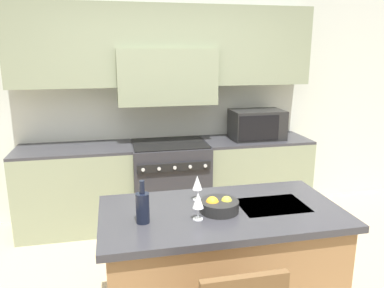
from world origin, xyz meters
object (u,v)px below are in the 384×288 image
at_px(range_stove, 170,183).
at_px(microwave, 257,124).
at_px(wine_bottle, 143,207).
at_px(fruit_bowl, 219,205).
at_px(wine_glass_near, 198,201).
at_px(wine_glass_far, 197,183).

bearing_deg(range_stove, microwave, 1.03).
relative_size(microwave, wine_bottle, 2.28).
bearing_deg(fruit_bowl, range_stove, 91.00).
distance_m(range_stove, wine_glass_near, 2.04).
bearing_deg(wine_glass_far, range_stove, 87.92).
distance_m(wine_glass_far, fruit_bowl, 0.25).
bearing_deg(wine_glass_near, range_stove, 86.35).
bearing_deg(fruit_bowl, wine_glass_far, 112.86).
bearing_deg(wine_glass_far, wine_bottle, -145.31).
xyz_separation_m(range_stove, wine_bottle, (-0.45, -1.92, 0.56)).
height_order(wine_bottle, wine_glass_near, wine_bottle).
height_order(microwave, wine_glass_far, microwave).
distance_m(microwave, wine_glass_far, 1.99).
relative_size(range_stove, wine_glass_far, 5.32).
xyz_separation_m(wine_bottle, wine_glass_far, (0.39, 0.27, 0.02)).
height_order(wine_glass_far, fruit_bowl, wine_glass_far).
height_order(microwave, wine_glass_near, microwave).
distance_m(wine_glass_near, fruit_bowl, 0.19).
relative_size(microwave, wine_glass_far, 3.42).
xyz_separation_m(range_stove, wine_glass_far, (-0.06, -1.65, 0.58)).
xyz_separation_m(wine_glass_far, fruit_bowl, (0.09, -0.22, -0.08)).
height_order(range_stove, microwave, microwave).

